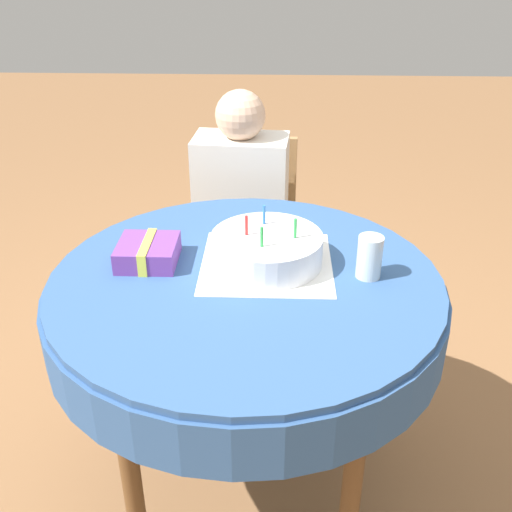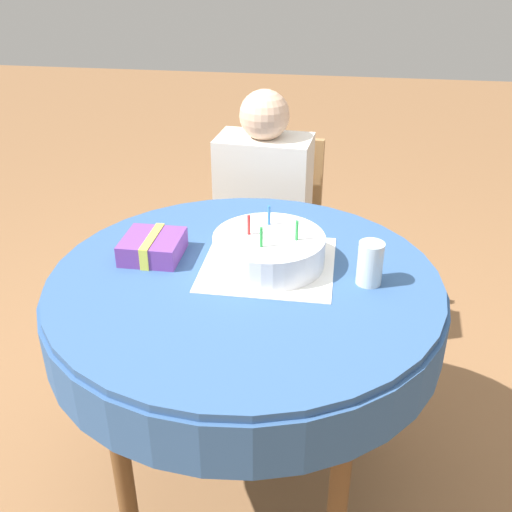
{
  "view_description": "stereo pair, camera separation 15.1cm",
  "coord_description": "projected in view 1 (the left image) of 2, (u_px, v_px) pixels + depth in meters",
  "views": [
    {
      "loc": [
        0.08,
        -1.3,
        1.54
      ],
      "look_at": [
        0.03,
        0.02,
        0.81
      ],
      "focal_mm": 42.0,
      "sensor_mm": 36.0,
      "label": 1
    },
    {
      "loc": [
        0.23,
        -1.29,
        1.54
      ],
      "look_at": [
        0.03,
        0.02,
        0.81
      ],
      "focal_mm": 42.0,
      "sensor_mm": 36.0,
      "label": 2
    }
  ],
  "objects": [
    {
      "name": "ground_plane",
      "position": [
        247.0,
        484.0,
        1.89
      ],
      "size": [
        12.0,
        12.0,
        0.0
      ],
      "primitive_type": "plane",
      "color": "#8C603D"
    },
    {
      "name": "dining_table",
      "position": [
        246.0,
        307.0,
        1.56
      ],
      "size": [
        1.02,
        1.02,
        0.77
      ],
      "color": "#335689",
      "rests_on": "ground_plane"
    },
    {
      "name": "chair",
      "position": [
        244.0,
        237.0,
        2.39
      ],
      "size": [
        0.46,
        0.46,
        0.83
      ],
      "rotation": [
        0.0,
        0.0,
        -0.08
      ],
      "color": "#A37A4C",
      "rests_on": "ground_plane"
    },
    {
      "name": "person",
      "position": [
        241.0,
        207.0,
        2.23
      ],
      "size": [
        0.35,
        0.32,
        1.06
      ],
      "rotation": [
        0.0,
        0.0,
        -0.08
      ],
      "color": "#DBB293",
      "rests_on": "ground_plane"
    },
    {
      "name": "napkin",
      "position": [
        267.0,
        263.0,
        1.58
      ],
      "size": [
        0.34,
        0.34,
        0.0
      ],
      "color": "white",
      "rests_on": "dining_table"
    },
    {
      "name": "birthday_cake",
      "position": [
        267.0,
        249.0,
        1.56
      ],
      "size": [
        0.29,
        0.29,
        0.13
      ],
      "color": "white",
      "rests_on": "dining_table"
    },
    {
      "name": "drinking_glass",
      "position": [
        370.0,
        257.0,
        1.49
      ],
      "size": [
        0.06,
        0.06,
        0.11
      ],
      "color": "silver",
      "rests_on": "dining_table"
    },
    {
      "name": "gift_box",
      "position": [
        148.0,
        252.0,
        1.57
      ],
      "size": [
        0.15,
        0.16,
        0.06
      ],
      "color": "#753D99",
      "rests_on": "dining_table"
    }
  ]
}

